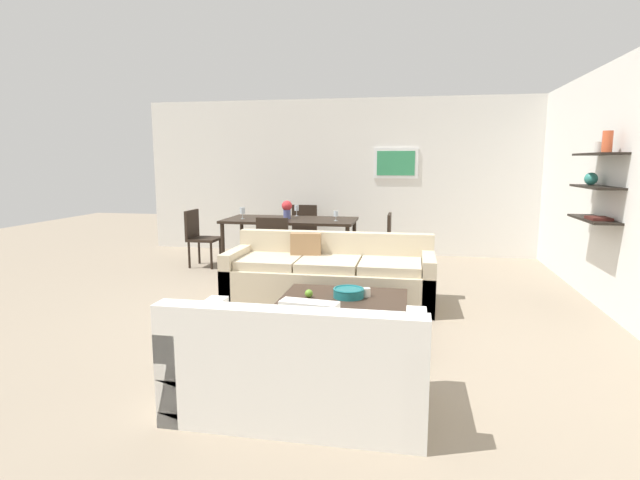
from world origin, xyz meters
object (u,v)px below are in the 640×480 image
at_px(apple_on_coffee_table, 309,293).
at_px(dining_chair_foot, 275,244).
at_px(candle_jar, 366,292).
at_px(loveseat_white, 301,366).
at_px(dining_table, 290,223).
at_px(dining_chair_left_near, 199,234).
at_px(dining_chair_head, 303,227).
at_px(wine_glass_right_near, 336,214).
at_px(wine_glass_head, 297,208).
at_px(wine_glass_left_near, 242,211).
at_px(decorative_bowl, 349,292).
at_px(sofa_beige, 330,277).
at_px(dining_chair_right_near, 381,239).
at_px(centerpiece_vase, 287,208).
at_px(coffee_table, 343,318).

height_order(apple_on_coffee_table, dining_chair_foot, dining_chair_foot).
bearing_deg(candle_jar, loveseat_white, -101.44).
xyz_separation_m(dining_table, dining_chair_left_near, (-1.41, -0.22, -0.18)).
distance_m(loveseat_white, dining_chair_head, 5.35).
distance_m(dining_chair_left_near, wine_glass_right_near, 2.17).
relative_size(wine_glass_head, wine_glass_left_near, 1.01).
height_order(decorative_bowl, dining_table, dining_table).
bearing_deg(wine_glass_left_near, decorative_bowl, -54.45).
distance_m(sofa_beige, candle_jar, 1.19).
relative_size(dining_chair_right_near, centerpiece_vase, 3.15).
height_order(dining_table, dining_chair_left_near, dining_chair_left_near).
distance_m(dining_chair_left_near, centerpiece_vase, 1.43).
relative_size(decorative_bowl, dining_chair_foot, 0.33).
height_order(decorative_bowl, dining_chair_foot, dining_chair_foot).
height_order(apple_on_coffee_table, dining_chair_right_near, dining_chair_right_near).
xyz_separation_m(dining_table, dining_chair_foot, (0.00, -0.89, -0.18)).
bearing_deg(dining_chair_right_near, dining_chair_head, 141.76).
distance_m(sofa_beige, dining_chair_head, 2.87).
xyz_separation_m(coffee_table, dining_chair_head, (-1.24, 3.86, 0.31)).
bearing_deg(dining_table, wine_glass_left_near, -170.63).
xyz_separation_m(dining_chair_foot, dining_chair_right_near, (1.41, 0.67, 0.00)).
bearing_deg(loveseat_white, dining_chair_head, 102.40).
xyz_separation_m(decorative_bowl, apple_on_coffee_table, (-0.36, -0.07, -0.01)).
relative_size(sofa_beige, decorative_bowl, 8.20).
distance_m(dining_chair_foot, dining_chair_right_near, 1.56).
bearing_deg(centerpiece_vase, wine_glass_left_near, -167.52).
distance_m(coffee_table, apple_on_coffee_table, 0.39).
distance_m(loveseat_white, dining_chair_foot, 3.63).
xyz_separation_m(dining_chair_left_near, wine_glass_head, (1.41, 0.64, 0.37)).
distance_m(dining_table, wine_glass_head, 0.46).
bearing_deg(sofa_beige, candle_jar, -63.72).
xyz_separation_m(dining_chair_foot, wine_glass_left_near, (-0.73, 0.77, 0.37)).
bearing_deg(dining_chair_right_near, dining_table, 171.19).
relative_size(candle_jar, centerpiece_vase, 0.29).
bearing_deg(wine_glass_left_near, dining_chair_foot, -46.71).
bearing_deg(wine_glass_right_near, dining_chair_right_near, -8.20).
height_order(sofa_beige, wine_glass_head, wine_glass_head).
bearing_deg(dining_table, centerpiece_vase, 154.88).
bearing_deg(loveseat_white, wine_glass_right_near, 95.72).
bearing_deg(coffee_table, wine_glass_right_near, 100.23).
distance_m(decorative_bowl, dining_chair_head, 4.04).
bearing_deg(dining_chair_left_near, wine_glass_right_near, 2.63).
relative_size(coffee_table, dining_table, 0.57).
xyz_separation_m(dining_chair_left_near, wine_glass_left_near, (0.68, 0.10, 0.37)).
xyz_separation_m(dining_table, wine_glass_left_near, (-0.73, -0.12, 0.19)).
distance_m(coffee_table, wine_glass_right_near, 2.97).
relative_size(sofa_beige, wine_glass_head, 13.24).
relative_size(candle_jar, wine_glass_head, 0.45).
relative_size(decorative_bowl, centerpiece_vase, 1.03).
bearing_deg(wine_glass_head, wine_glass_left_near, -143.15).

